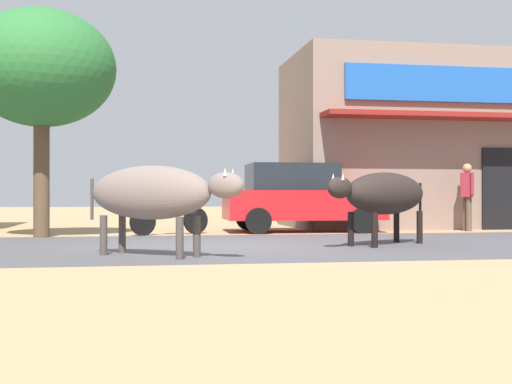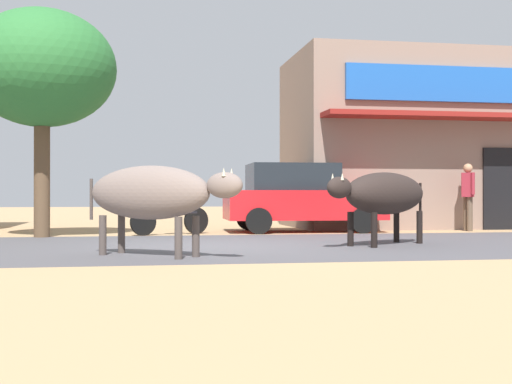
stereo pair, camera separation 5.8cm
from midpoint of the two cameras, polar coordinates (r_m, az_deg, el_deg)
name	(u,v)px [view 2 (the right image)]	position (r m, az deg, el deg)	size (l,w,h in m)	color
ground	(219,246)	(12.32, -2.86, -4.40)	(80.00, 80.00, 0.00)	tan
asphalt_road	(219,246)	(12.32, -2.86, -4.39)	(72.00, 6.44, 0.00)	#4D4B4F
storefront_right_club	(432,142)	(20.47, 14.18, 3.93)	(7.93, 4.92, 4.74)	gray
roadside_tree	(42,69)	(15.69, -16.87, 9.51)	(3.11, 3.11, 4.82)	brown
parked_hatchback_car	(300,197)	(17.02, 3.67, -0.40)	(3.82, 2.11, 1.64)	red
parked_motorcycle	(171,214)	(15.87, -6.78, -1.77)	(1.79, 0.89, 1.05)	black
cow_near_brown	(152,193)	(10.32, -8.27, -0.11)	(2.32, 2.03, 1.32)	slate
cow_far_dark	(384,194)	(12.69, 10.48, -0.16)	(2.51, 1.99, 1.30)	#2B221F
pedestrian_by_shop	(468,191)	(18.07, 16.91, 0.05)	(0.44, 0.61, 1.67)	brown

